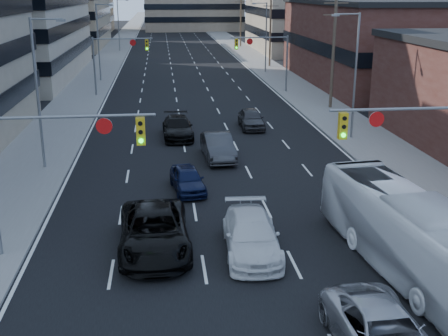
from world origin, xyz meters
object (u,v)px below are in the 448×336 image
transit_bus (409,233)px  silver_suv (384,335)px  black_pickup (154,231)px  sedan_blue (187,179)px  white_van (251,235)px

transit_bus → silver_suv: bearing=-125.7°
black_pickup → sedan_blue: 7.39m
transit_bus → white_van: bearing=153.2°
transit_bus → sedan_blue: (-8.00, 10.02, -0.89)m
transit_bus → sedan_blue: bearing=122.6°
white_van → silver_suv: (2.78, -7.35, -0.03)m
white_van → transit_bus: size_ratio=0.48×
silver_suv → sedan_blue: bearing=105.6°
black_pickup → silver_suv: size_ratio=1.15×
white_van → sedan_blue: 8.16m
black_pickup → white_van: (3.99, -0.66, -0.08)m
black_pickup → transit_bus: size_ratio=0.55×
white_van → transit_bus: transit_bus is taller
silver_suv → sedan_blue: (-5.05, 15.19, -0.08)m
white_van → silver_suv: white_van is taller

